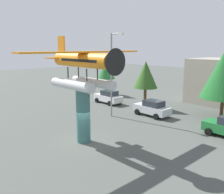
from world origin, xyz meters
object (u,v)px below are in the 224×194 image
Objects in this scene: floatplane_monument at (83,67)px; streetlight_primary at (112,70)px; display_pedestal at (83,115)px; tree_west at (106,69)px; tree_east at (146,75)px; car_near_white at (108,97)px; car_mid_silver at (152,108)px.

floatplane_monument is 1.17× the size of streetlight_primary.
tree_west is (-14.41, 14.29, 1.87)m from display_pedestal.
tree_west is 10.20m from tree_east.
floatplane_monument reaches higher than tree_west.
car_near_white is 1.00× the size of car_mid_silver.
streetlight_primary is at bearing 121.80° from display_pedestal.
display_pedestal is 10.31m from car_mid_silver.
tree_west reaches higher than display_pedestal.
display_pedestal is at bearing 98.12° from car_mid_silver.
car_near_white is 0.47× the size of streetlight_primary.
floatplane_monument is 2.48× the size of car_mid_silver.
streetlight_primary is at bearing -86.96° from tree_east.
streetlight_primary is at bearing 52.55° from car_mid_silver.
car_mid_silver is (-1.58, 10.12, -5.14)m from floatplane_monument.
car_mid_silver is at bearing 177.21° from car_near_white.
tree_east is at bearing 108.15° from floatplane_monument.
streetlight_primary is (5.26, -3.87, 4.21)m from car_near_white.
display_pedestal is at bearing -180.00° from floatplane_monument.
display_pedestal is 13.18m from tree_east.
car_near_white is 0.75× the size of tree_west.
display_pedestal is 1.04× the size of car_near_white.
car_near_white is 7.94m from car_mid_silver.
floatplane_monument is 7.93m from streetlight_primary.
streetlight_primary reaches higher than tree_east.
streetlight_primary is 5.71m from tree_east.
floatplane_monument is 11.46m from car_mid_silver.
floatplane_monument is 13.21m from tree_east.
floatplane_monument is at bearing 2.19° from display_pedestal.
streetlight_primary is 12.87m from tree_west.
tree_west is at bearing 168.52° from tree_east.
car_near_white is at bearing -2.79° from car_mid_silver.
car_mid_silver is 6.09m from streetlight_primary.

